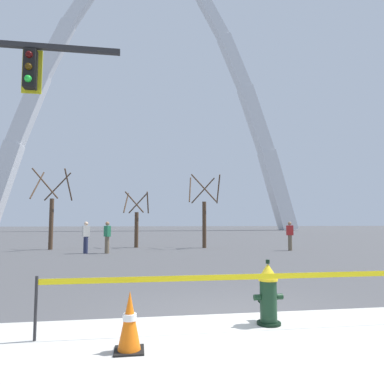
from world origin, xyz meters
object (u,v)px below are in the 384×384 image
object	(u,v)px
fire_hydrant	(268,294)
pedestrian_walking_right	(86,237)
pedestrian_walking_left	(107,237)
monument_arch	(148,104)
pedestrian_near_trees	(290,236)
traffic_cone_by_hydrant	(130,322)

from	to	relation	value
fire_hydrant	pedestrian_walking_right	bearing A→B (deg)	109.60
fire_hydrant	pedestrian_walking_left	xyz separation A→B (m)	(-3.54, 12.78, 0.35)
pedestrian_walking_right	monument_arch	bearing A→B (deg)	84.82
pedestrian_walking_right	pedestrian_near_trees	bearing A→B (deg)	0.71
traffic_cone_by_hydrant	pedestrian_walking_left	distance (m)	13.66
traffic_cone_by_hydrant	monument_arch	bearing A→B (deg)	88.47
pedestrian_walking_left	pedestrian_walking_right	world-z (taller)	same
pedestrian_walking_left	fire_hydrant	bearing A→B (deg)	-74.54
traffic_cone_by_hydrant	pedestrian_walking_right	size ratio (longest dim) A/B	0.46
pedestrian_walking_right	traffic_cone_by_hydrant	bearing A→B (deg)	-79.65
pedestrian_walking_right	fire_hydrant	bearing A→B (deg)	-70.40
monument_arch	pedestrian_near_trees	xyz separation A→B (m)	(6.83, -44.78, -22.62)
traffic_cone_by_hydrant	pedestrian_walking_left	size ratio (longest dim) A/B	0.46
pedestrian_near_trees	monument_arch	bearing A→B (deg)	98.67
traffic_cone_by_hydrant	pedestrian_walking_right	distance (m)	13.92
pedestrian_walking_left	pedestrian_near_trees	world-z (taller)	same
monument_arch	pedestrian_near_trees	bearing A→B (deg)	-81.33
fire_hydrant	traffic_cone_by_hydrant	distance (m)	2.24
fire_hydrant	pedestrian_walking_right	distance (m)	13.68
fire_hydrant	pedestrian_near_trees	size ratio (longest dim) A/B	0.62
monument_arch	pedestrian_walking_right	size ratio (longest dim) A/B	35.66
pedestrian_walking_right	pedestrian_near_trees	distance (m)	10.90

